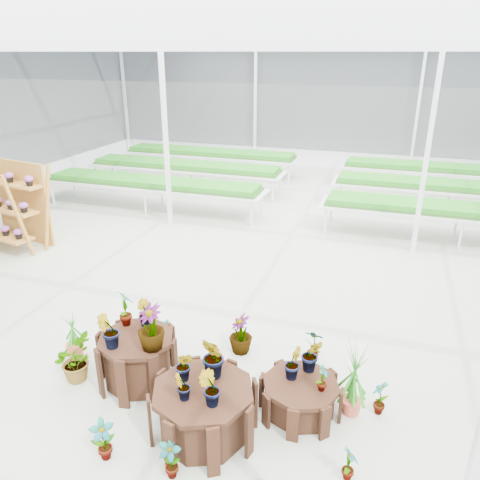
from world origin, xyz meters
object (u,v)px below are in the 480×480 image
(plinth_mid, at_px, (204,411))
(shelf_rack, at_px, (7,206))
(plinth_low, at_px, (300,397))
(plinth_tall, at_px, (138,360))

(plinth_mid, height_order, shelf_rack, shelf_rack)
(plinth_mid, distance_m, plinth_low, 1.22)
(plinth_mid, bearing_deg, plinth_tall, 153.43)
(plinth_mid, distance_m, shelf_rack, 7.56)
(plinth_tall, bearing_deg, plinth_low, 2.60)
(plinth_mid, relative_size, plinth_low, 1.24)
(plinth_tall, relative_size, plinth_low, 1.06)
(shelf_rack, bearing_deg, plinth_mid, -21.98)
(plinth_low, bearing_deg, plinth_mid, -145.01)
(plinth_tall, xyz_separation_m, shelf_rack, (-5.19, 3.39, 0.61))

